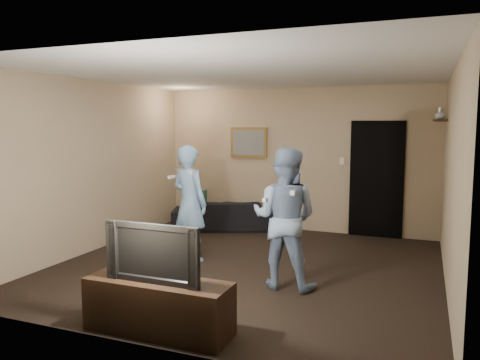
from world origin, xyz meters
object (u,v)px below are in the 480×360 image
at_px(sofa, 223,215).
at_px(tv_console, 159,306).
at_px(wii_player_right, 285,218).
at_px(wii_player_left, 190,203).
at_px(television, 157,251).

xyz_separation_m(sofa, tv_console, (1.22, -4.26, -0.02)).
bearing_deg(wii_player_right, wii_player_left, 159.77).
bearing_deg(wii_player_left, sofa, 100.65).
bearing_deg(television, tv_console, -179.75).
relative_size(sofa, wii_player_left, 1.12).
relative_size(sofa, television, 1.93).
distance_m(television, wii_player_right, 1.80).
xyz_separation_m(sofa, wii_player_right, (1.95, -2.62, 0.56)).
relative_size(tv_console, television, 1.46).
height_order(television, wii_player_left, wii_player_left).
height_order(tv_console, television, television).
distance_m(sofa, tv_console, 4.44).
relative_size(sofa, wii_player_right, 1.11).
bearing_deg(wii_player_right, television, -113.78).
height_order(tv_console, wii_player_right, wii_player_right).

